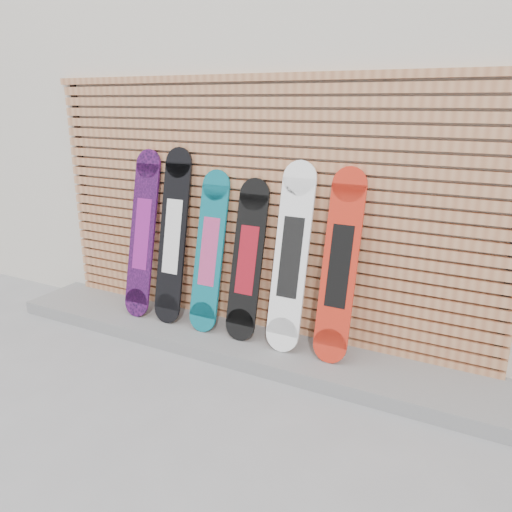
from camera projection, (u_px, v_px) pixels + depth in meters
The scene contains 10 objects.
ground at pixel (212, 390), 3.76m from camera, with size 80.00×80.00×0.00m, color gray.
building at pixel (401, 126), 5.96m from camera, with size 12.00×5.00×3.60m, color beige.
concrete_step at pixel (239, 342), 4.39m from camera, with size 4.60×0.70×0.12m, color slate.
slat_wall at pixel (254, 207), 4.29m from camera, with size 4.26×0.08×2.29m.
snowboard_0 at pixel (143, 234), 4.67m from camera, with size 0.27×0.38×1.54m.
snowboard_1 at pixel (173, 237), 4.52m from camera, with size 0.28×0.36×1.58m.
snowboard_2 at pixel (209, 252), 4.38m from camera, with size 0.27×0.36×1.40m.
snowboard_3 at pixel (247, 260), 4.22m from camera, with size 0.28×0.36×1.36m.
snowboard_4 at pixel (291, 258), 4.01m from camera, with size 0.29×0.37×1.52m.
snowboard_5 at pixel (340, 266), 3.84m from camera, with size 0.27×0.36×1.50m.
Camera 1 is at (1.82, -2.76, 2.09)m, focal length 35.00 mm.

